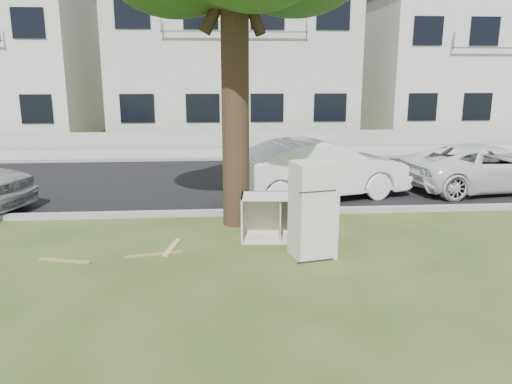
{
  "coord_description": "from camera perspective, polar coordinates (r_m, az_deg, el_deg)",
  "views": [
    {
      "loc": [
        -0.75,
        -8.09,
        3.03
      ],
      "look_at": [
        -0.09,
        0.6,
        0.95
      ],
      "focal_mm": 35.0,
      "sensor_mm": 36.0,
      "label": 1
    }
  ],
  "objects": [
    {
      "name": "kerb_near",
      "position": [
        10.99,
        -0.29,
        -2.6
      ],
      "size": [
        120.0,
        0.18,
        0.12
      ],
      "primitive_type": "cube",
      "color": "gray",
      "rests_on": "ground"
    },
    {
      "name": "plank_c",
      "position": [
        9.07,
        -9.55,
        -6.23
      ],
      "size": [
        0.27,
        0.9,
        0.02
      ],
      "primitive_type": "cube",
      "rotation": [
        0.0,
        0.0,
        1.38
      ],
      "color": "tan",
      "rests_on": "ground"
    },
    {
      "name": "townhouse_right",
      "position": [
        28.59,
        22.74,
        13.18
      ],
      "size": [
        10.2,
        8.16,
        6.84
      ],
      "color": "beige",
      "rests_on": "ground"
    },
    {
      "name": "cabinet",
      "position": [
        9.29,
        1.68,
        -2.91
      ],
      "size": [
        1.14,
        0.76,
        0.84
      ],
      "primitive_type": "cube",
      "rotation": [
        0.0,
        0.0,
        -0.09
      ],
      "color": "silver",
      "rests_on": "ground"
    },
    {
      "name": "car_right",
      "position": [
        14.5,
        24.95,
        2.54
      ],
      "size": [
        4.64,
        2.6,
        1.23
      ],
      "primitive_type": "imported",
      "rotation": [
        0.0,
        0.0,
        1.7
      ],
      "color": "silver",
      "rests_on": "ground"
    },
    {
      "name": "kerb_far",
      "position": [
        17.91,
        -1.91,
        3.65
      ],
      "size": [
        120.0,
        0.18,
        0.12
      ],
      "primitive_type": "cube",
      "color": "gray",
      "rests_on": "ground"
    },
    {
      "name": "plank_a",
      "position": [
        8.78,
        -11.69,
        -7.0
      ],
      "size": [
        0.98,
        0.3,
        0.02
      ],
      "primitive_type": "cube",
      "rotation": [
        0.0,
        0.0,
        0.22
      ],
      "color": "#8E6744",
      "rests_on": "ground"
    },
    {
      "name": "sidewalk",
      "position": [
        19.34,
        -2.1,
        4.39
      ],
      "size": [
        120.0,
        2.8,
        0.01
      ],
      "primitive_type": "cube",
      "color": "gray",
      "rests_on": "ground"
    },
    {
      "name": "car_center",
      "position": [
        12.42,
        7.21,
        2.63
      ],
      "size": [
        4.69,
        2.66,
        1.46
      ],
      "primitive_type": "imported",
      "rotation": [
        0.0,
        0.0,
        1.84
      ],
      "color": "white",
      "rests_on": "ground"
    },
    {
      "name": "plank_b",
      "position": [
        8.9,
        -21.01,
        -7.35
      ],
      "size": [
        0.91,
        0.33,
        0.02
      ],
      "primitive_type": "cube",
      "rotation": [
        0.0,
        0.0,
        -0.26
      ],
      "color": "#92704C",
      "rests_on": "ground"
    },
    {
      "name": "townhouse_center",
      "position": [
        25.61,
        -2.79,
        14.93
      ],
      "size": [
        11.22,
        8.16,
        7.44
      ],
      "color": "beige",
      "rests_on": "ground"
    },
    {
      "name": "road",
      "position": [
        14.43,
        -1.3,
        1.29
      ],
      "size": [
        120.0,
        7.0,
        0.01
      ],
      "primitive_type": "cube",
      "color": "black",
      "rests_on": "ground"
    },
    {
      "name": "low_wall",
      "position": [
        20.88,
        -2.29,
        6.01
      ],
      "size": [
        120.0,
        0.15,
        0.7
      ],
      "primitive_type": "cube",
      "color": "gray",
      "rests_on": "ground"
    },
    {
      "name": "fridge",
      "position": [
        8.39,
        6.53,
        -2.03
      ],
      "size": [
        0.79,
        0.75,
        1.62
      ],
      "primitive_type": "cube",
      "rotation": [
        0.0,
        0.0,
        0.22
      ],
      "color": "beige",
      "rests_on": "ground"
    },
    {
      "name": "ground",
      "position": [
        8.67,
        0.87,
        -7.05
      ],
      "size": [
        120.0,
        120.0,
        0.0
      ],
      "primitive_type": "plane",
      "color": "#304418"
    }
  ]
}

